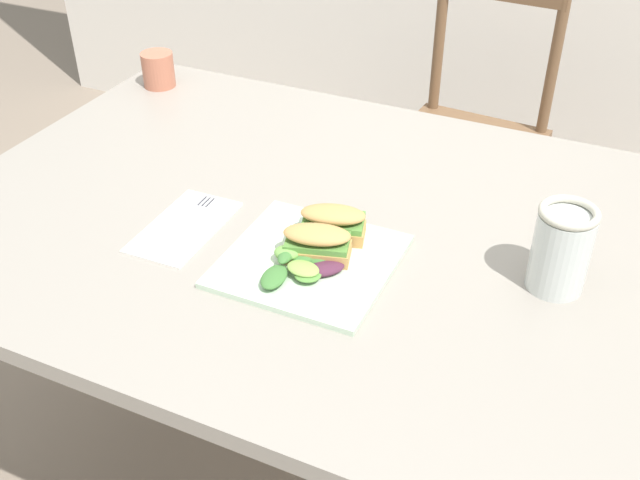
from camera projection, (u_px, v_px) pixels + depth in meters
name	position (u px, v px, depth m)	size (l,w,h in m)	color
dining_table	(343.00, 274.00, 1.35)	(1.43, 0.96, 0.74)	gray
chair_wooden_far	(470.00, 138.00, 2.18)	(0.43, 0.43, 0.87)	brown
plate_lunch	(309.00, 261.00, 1.19)	(0.26, 0.26, 0.01)	beige
sandwich_half_front	(317.00, 242.00, 1.18)	(0.12, 0.09, 0.06)	tan
sandwich_half_back	(333.00, 222.00, 1.22)	(0.12, 0.09, 0.06)	tan
salad_mixed_greens	(301.00, 263.00, 1.16)	(0.12, 0.13, 0.03)	#3D7033
napkin_folded	(184.00, 227.00, 1.28)	(0.11, 0.21, 0.00)	silver
fork_on_napkin	(189.00, 220.00, 1.29)	(0.03, 0.19, 0.00)	silver
mason_jar_iced_tea	(561.00, 252.00, 1.11)	(0.09, 0.09, 0.14)	#995623
cup_extra_side	(158.00, 70.00, 1.74)	(0.07, 0.07, 0.08)	#B2664C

